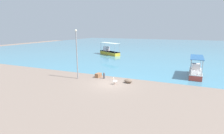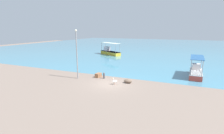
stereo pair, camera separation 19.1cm
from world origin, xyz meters
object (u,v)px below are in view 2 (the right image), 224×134
(fishing_boat_near_right, at_px, (110,52))
(fishing_boat_center, at_px, (196,72))
(net_pile, at_px, (128,81))
(pelican, at_px, (114,81))
(mooring_bollard, at_px, (104,75))
(lamp_post, at_px, (77,52))
(cargo_crate, at_px, (98,75))

(fishing_boat_near_right, bearing_deg, fishing_boat_center, -36.07)
(fishing_boat_center, bearing_deg, net_pile, -138.94)
(fishing_boat_near_right, height_order, fishing_boat_center, fishing_boat_near_right)
(fishing_boat_center, xyz_separation_m, pelican, (-8.68, -7.66, -0.23))
(pelican, xyz_separation_m, mooring_bollard, (-2.19, 1.73, 0.05))
(pelican, relative_size, lamp_post, 0.13)
(lamp_post, xyz_separation_m, mooring_bollard, (3.12, 1.33, -3.05))
(fishing_boat_near_right, xyz_separation_m, lamp_post, (4.97, -21.07, 2.76))
(pelican, distance_m, cargo_crate, 3.74)
(fishing_boat_near_right, distance_m, mooring_bollard, 21.34)
(net_pile, distance_m, cargo_crate, 4.48)
(fishing_boat_near_right, xyz_separation_m, mooring_bollard, (8.09, -19.74, -0.28))
(fishing_boat_near_right, distance_m, pelican, 23.81)
(fishing_boat_center, distance_m, cargo_crate, 13.13)
(fishing_boat_center, height_order, pelican, fishing_boat_center)
(fishing_boat_near_right, relative_size, lamp_post, 1.01)
(lamp_post, height_order, cargo_crate, lamp_post)
(pelican, bearing_deg, fishing_boat_near_right, 115.58)
(fishing_boat_near_right, relative_size, mooring_bollard, 7.94)
(fishing_boat_near_right, distance_m, net_pile, 23.33)
(lamp_post, bearing_deg, net_pile, 6.83)
(lamp_post, xyz_separation_m, net_pile, (6.56, 0.79, -3.24))
(fishing_boat_near_right, relative_size, cargo_crate, 7.04)
(fishing_boat_center, height_order, cargo_crate, fishing_boat_center)
(fishing_boat_center, distance_m, lamp_post, 16.02)
(fishing_boat_center, relative_size, pelican, 6.58)
(mooring_bollard, height_order, net_pile, mooring_bollard)
(net_pile, bearing_deg, mooring_bollard, 171.07)
(mooring_bollard, bearing_deg, lamp_post, -156.95)
(mooring_bollard, height_order, cargo_crate, mooring_bollard)
(net_pile, bearing_deg, lamp_post, -173.17)
(fishing_boat_near_right, height_order, lamp_post, lamp_post)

